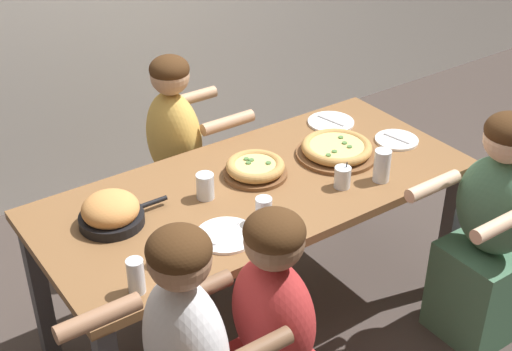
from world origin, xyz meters
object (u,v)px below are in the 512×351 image
object	(u,v)px
empty_plate_c	(331,122)
drinking_glass_b	(382,168)
diner_near_right	(487,240)
pizza_board_second	(255,168)
drinking_glass_d	(136,278)
drinking_glass_a	(264,211)
diner_far_center	(177,171)
empty_plate_b	(397,140)
drinking_glass_c	(205,186)
skillet_bowl	(111,212)
cocktail_glass_blue	(342,178)
drinking_glass_e	(174,248)
pizza_board_main	(337,150)
empty_plate_a	(226,235)

from	to	relation	value
empty_plate_c	drinking_glass_b	xyz separation A→B (m)	(-0.17, -0.54, 0.06)
drinking_glass_b	diner_near_right	world-z (taller)	diner_near_right
pizza_board_second	drinking_glass_d	bearing A→B (deg)	-152.73
drinking_glass_b	drinking_glass_d	size ratio (longest dim) A/B	1.09
drinking_glass_a	diner_far_center	xyz separation A→B (m)	(0.10, 0.89, -0.29)
pizza_board_second	diner_far_center	world-z (taller)	diner_far_center
empty_plate_b	drinking_glass_c	bearing A→B (deg)	174.18
drinking_glass_d	drinking_glass_a	bearing A→B (deg)	7.50
skillet_bowl	empty_plate_c	xyz separation A→B (m)	(1.26, 0.17, -0.05)
cocktail_glass_blue	drinking_glass_e	bearing A→B (deg)	-177.32
cocktail_glass_blue	drinking_glass_c	distance (m)	0.58
diner_near_right	diner_far_center	distance (m)	1.52
cocktail_glass_blue	diner_near_right	world-z (taller)	diner_near_right
pizza_board_main	diner_near_right	world-z (taller)	diner_near_right
empty_plate_a	drinking_glass_c	xyz separation A→B (m)	(0.08, 0.28, 0.05)
pizza_board_second	drinking_glass_b	xyz separation A→B (m)	(0.42, -0.34, 0.03)
pizza_board_main	drinking_glass_c	xyz separation A→B (m)	(-0.67, 0.05, 0.02)
pizza_board_second	empty_plate_c	bearing A→B (deg)	17.95
skillet_bowl	drinking_glass_c	size ratio (longest dim) A/B	3.38
cocktail_glass_blue	diner_far_center	size ratio (longest dim) A/B	0.10
drinking_glass_d	diner_far_center	distance (m)	1.23
drinking_glass_e	drinking_glass_b	bearing A→B (deg)	-0.96
diner_near_right	drinking_glass_a	bearing A→B (deg)	66.69
drinking_glass_d	drinking_glass_e	size ratio (longest dim) A/B	1.01
pizza_board_main	pizza_board_second	world-z (taller)	pizza_board_second
empty_plate_c	diner_far_center	bearing A→B (deg)	150.61
empty_plate_b	cocktail_glass_blue	xyz separation A→B (m)	(-0.48, -0.16, 0.04)
empty_plate_a	drinking_glass_d	distance (m)	0.44
drinking_glass_e	diner_near_right	bearing A→B (deg)	-16.44
drinking_glass_d	diner_near_right	size ratio (longest dim) A/B	0.12
drinking_glass_b	empty_plate_b	bearing A→B (deg)	34.94
drinking_glass_c	drinking_glass_e	bearing A→B (deg)	-136.46
drinking_glass_a	drinking_glass_c	distance (m)	0.31
empty_plate_b	drinking_glass_a	bearing A→B (deg)	-168.10
pizza_board_second	diner_near_right	xyz separation A→B (m)	(0.73, -0.71, -0.26)
pizza_board_main	diner_near_right	bearing A→B (deg)	-63.00
drinking_glass_a	diner_far_center	world-z (taller)	diner_far_center
drinking_glass_c	drinking_glass_e	xyz separation A→B (m)	(-0.32, -0.30, 0.00)
empty_plate_c	drinking_glass_c	distance (m)	0.89
drinking_glass_e	cocktail_glass_blue	bearing A→B (deg)	2.68
pizza_board_second	cocktail_glass_blue	distance (m)	0.38
pizza_board_second	drinking_glass_e	bearing A→B (deg)	-150.85
pizza_board_main	empty_plate_c	xyz separation A→B (m)	(0.19, 0.27, -0.03)
pizza_board_second	cocktail_glass_blue	size ratio (longest dim) A/B	2.41
pizza_board_main	diner_far_center	distance (m)	0.85
skillet_bowl	drinking_glass_b	world-z (taller)	drinking_glass_b
empty_plate_b	empty_plate_c	size ratio (longest dim) A/B	0.89
pizza_board_main	drinking_glass_e	size ratio (longest dim) A/B	2.80
empty_plate_a	pizza_board_second	bearing A→B (deg)	41.12
empty_plate_b	drinking_glass_b	distance (m)	0.38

